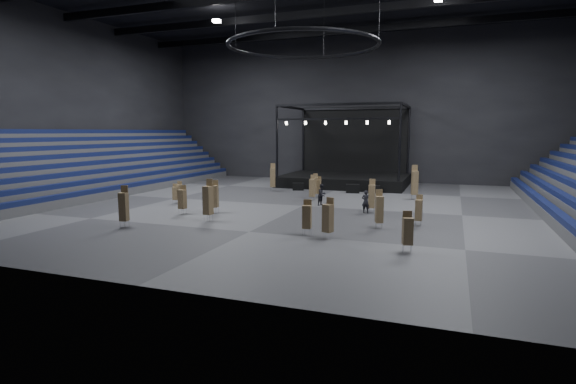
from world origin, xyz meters
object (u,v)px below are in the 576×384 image
(flight_case_mid, at_px, (353,189))
(chair_stack_15, at_px, (419,210))
(chair_stack_12, at_px, (319,186))
(chair_stack_16, at_px, (379,209))
(chair_stack_8, at_px, (408,230))
(chair_stack_11, at_px, (214,196))
(chair_stack_10, at_px, (372,196))
(chair_stack_0, at_px, (328,217))
(chair_stack_4, at_px, (312,187))
(chair_stack_1, at_px, (182,199))
(chair_stack_14, at_px, (307,216))
(chair_stack_3, at_px, (208,200))
(stage, at_px, (346,172))
(chair_stack_6, at_px, (124,206))
(chair_stack_13, at_px, (179,192))
(flight_case_left, at_px, (298,187))
(flight_case_right, at_px, (374,189))
(crew_member, at_px, (322,195))
(chair_stack_2, at_px, (273,177))
(chair_stack_5, at_px, (175,193))
(chair_stack_9, at_px, (315,185))
(man_center, at_px, (366,202))

(flight_case_mid, bearing_deg, chair_stack_15, -62.60)
(chair_stack_12, distance_m, chair_stack_15, 14.15)
(chair_stack_16, bearing_deg, chair_stack_8, -88.32)
(chair_stack_11, height_order, chair_stack_15, chair_stack_11)
(flight_case_mid, height_order, chair_stack_10, chair_stack_10)
(chair_stack_0, relative_size, chair_stack_16, 0.96)
(chair_stack_10, bearing_deg, chair_stack_4, 140.56)
(chair_stack_1, xyz_separation_m, chair_stack_14, (10.96, -3.43, -0.01))
(chair_stack_12, xyz_separation_m, chair_stack_16, (7.53, -11.91, 0.23))
(chair_stack_15, distance_m, chair_stack_16, 2.90)
(chair_stack_3, bearing_deg, chair_stack_1, 160.55)
(chair_stack_12, bearing_deg, chair_stack_10, -48.26)
(chair_stack_15, bearing_deg, stage, 118.19)
(chair_stack_8, bearing_deg, chair_stack_6, 162.24)
(chair_stack_12, xyz_separation_m, chair_stack_13, (-10.28, -7.68, -0.02))
(chair_stack_1, xyz_separation_m, chair_stack_8, (16.98, -5.31, -0.02))
(flight_case_left, xyz_separation_m, chair_stack_11, (-1.63, -14.94, 0.93))
(chair_stack_8, height_order, chair_stack_15, chair_stack_8)
(chair_stack_13, xyz_separation_m, chair_stack_15, (20.12, -2.49, 0.06))
(chair_stack_0, xyz_separation_m, chair_stack_11, (-10.34, 5.17, 0.06))
(chair_stack_1, bearing_deg, chair_stack_0, -16.06)
(flight_case_right, bearing_deg, crew_member, -107.29)
(chair_stack_2, relative_size, chair_stack_14, 1.35)
(chair_stack_11, bearing_deg, chair_stack_4, 43.63)
(chair_stack_2, distance_m, chair_stack_12, 6.48)
(stage, distance_m, chair_stack_13, 21.44)
(chair_stack_5, xyz_separation_m, chair_stack_16, (18.10, -4.07, 0.36))
(chair_stack_12, xyz_separation_m, chair_stack_14, (3.77, -15.28, 0.10))
(chair_stack_15, bearing_deg, chair_stack_1, -170.75)
(chair_stack_1, distance_m, chair_stack_13, 5.20)
(flight_case_right, height_order, chair_stack_1, chair_stack_1)
(flight_case_right, bearing_deg, chair_stack_10, -81.52)
(chair_stack_6, distance_m, chair_stack_9, 18.65)
(stage, distance_m, flight_case_mid, 7.28)
(chair_stack_4, height_order, chair_stack_6, chair_stack_6)
(chair_stack_8, height_order, chair_stack_13, chair_stack_8)
(man_center, bearing_deg, chair_stack_13, 12.03)
(chair_stack_0, relative_size, chair_stack_3, 0.83)
(flight_case_left, bearing_deg, chair_stack_13, -119.46)
(flight_case_mid, bearing_deg, flight_case_right, 17.64)
(flight_case_mid, bearing_deg, crew_member, -95.41)
(chair_stack_2, bearing_deg, chair_stack_9, -45.22)
(chair_stack_10, height_order, crew_member, chair_stack_10)
(chair_stack_15, distance_m, man_center, 5.44)
(flight_case_left, xyz_separation_m, chair_stack_3, (-0.50, -17.80, 1.11))
(chair_stack_13, bearing_deg, crew_member, 13.53)
(chair_stack_8, height_order, man_center, chair_stack_8)
(flight_case_mid, bearing_deg, chair_stack_16, -72.29)
(chair_stack_0, height_order, chair_stack_16, chair_stack_16)
(chair_stack_13, relative_size, chair_stack_15, 0.93)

